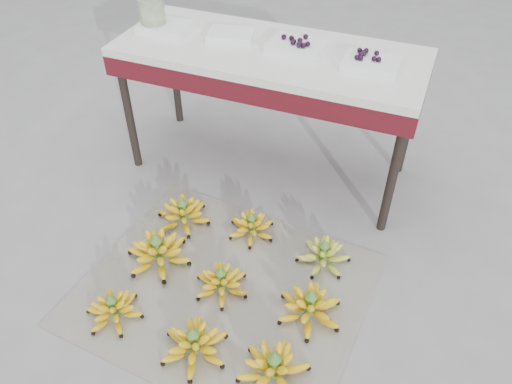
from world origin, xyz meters
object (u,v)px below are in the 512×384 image
at_px(bunch_back_center, 251,226).
at_px(vendor_table, 269,64).
at_px(bunch_mid_left, 158,252).
at_px(tray_far_left, 166,27).
at_px(glass_jar, 153,15).
at_px(tray_far_right, 371,63).
at_px(bunch_mid_right, 310,307).
at_px(bunch_back_right, 323,255).
at_px(tray_right, 297,46).
at_px(bunch_front_left, 114,309).
at_px(bunch_back_left, 183,214).
at_px(tray_left, 231,35).
at_px(bunch_front_center, 194,344).
at_px(bunch_front_right, 274,369).
at_px(newspaper_mat, 224,289).
at_px(bunch_mid_center, 221,282).

relative_size(bunch_back_center, vendor_table, 0.19).
height_order(bunch_mid_left, tray_far_left, tray_far_left).
bearing_deg(glass_jar, bunch_mid_left, -63.92).
height_order(vendor_table, tray_far_right, tray_far_right).
height_order(tray_far_left, tray_far_right, tray_far_right).
bearing_deg(bunch_back_center, bunch_mid_right, -24.07).
bearing_deg(bunch_back_right, tray_right, 105.95).
relative_size(bunch_front_left, tray_far_right, 1.06).
xyz_separation_m(bunch_back_left, tray_left, (0.01, 0.64, 0.71)).
relative_size(bunch_front_center, bunch_front_right, 0.99).
height_order(newspaper_mat, bunch_back_left, bunch_back_left).
distance_m(bunch_front_center, bunch_front_right, 0.34).
bearing_deg(tray_left, bunch_mid_left, -89.66).
bearing_deg(bunch_mid_right, bunch_front_center, -161.29).
relative_size(bunch_front_left, tray_left, 1.05).
bearing_deg(bunch_back_left, bunch_mid_right, -8.52).
distance_m(bunch_mid_left, bunch_back_right, 0.79).
bearing_deg(bunch_back_right, tray_far_right, 75.29).
xyz_separation_m(newspaper_mat, vendor_table, (-0.14, 0.93, 0.66)).
xyz_separation_m(vendor_table, tray_left, (-0.22, 0.03, 0.10)).
bearing_deg(bunch_front_right, bunch_back_center, 107.98).
height_order(bunch_mid_center, vendor_table, vendor_table).
relative_size(bunch_mid_left, tray_right, 1.21).
height_order(bunch_front_center, tray_left, tray_left).
relative_size(bunch_mid_center, tray_far_left, 1.11).
bearing_deg(bunch_front_right, newspaper_mat, 127.91).
distance_m(bunch_back_right, vendor_table, 1.00).
distance_m(tray_right, tray_far_right, 0.38).
bearing_deg(bunch_back_left, bunch_mid_left, -72.69).
relative_size(bunch_front_left, glass_jar, 1.66).
bearing_deg(newspaper_mat, bunch_mid_left, 174.10).
distance_m(bunch_front_left, tray_far_left, 1.47).
relative_size(vendor_table, tray_far_left, 5.88).
bearing_deg(bunch_front_left, glass_jar, 115.99).
bearing_deg(glass_jar, bunch_back_right, -26.68).
height_order(bunch_front_left, tray_left, tray_left).
bearing_deg(tray_right, bunch_mid_left, -111.25).
height_order(newspaper_mat, tray_left, tray_left).
bearing_deg(bunch_front_right, vendor_table, 101.31).
bearing_deg(bunch_mid_center, bunch_mid_left, -174.83).
bearing_deg(tray_far_left, tray_left, 6.67).
height_order(bunch_mid_left, bunch_back_right, bunch_mid_left).
height_order(bunch_back_center, vendor_table, vendor_table).
height_order(tray_left, tray_right, tray_right).
bearing_deg(newspaper_mat, bunch_front_right, -41.59).
bearing_deg(tray_far_left, bunch_back_left, -59.85).
bearing_deg(bunch_mid_right, bunch_front_left, 178.54).
bearing_deg(bunch_back_left, bunch_back_right, 13.44).
relative_size(bunch_mid_right, bunch_back_center, 1.27).
height_order(bunch_front_center, bunch_back_center, bunch_front_center).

